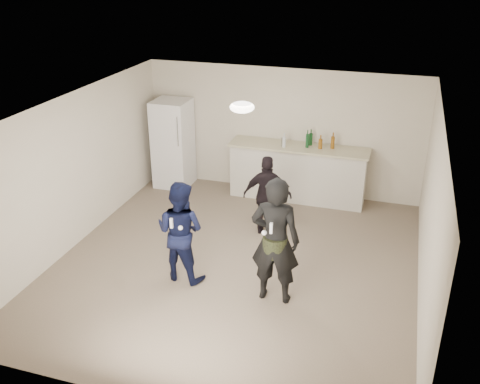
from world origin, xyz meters
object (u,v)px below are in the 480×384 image
(counter, at_px, (298,174))
(shaker, at_px, (283,142))
(man, at_px, (180,231))
(woman, at_px, (275,241))
(fridge, at_px, (173,144))
(spectator, at_px, (267,196))

(counter, bearing_deg, shaker, -164.02)
(man, distance_m, woman, 1.46)
(fridge, relative_size, woman, 0.97)
(man, bearing_deg, counter, -100.68)
(woman, bearing_deg, spectator, -73.37)
(counter, relative_size, woman, 1.40)
(shaker, distance_m, man, 3.30)
(fridge, height_order, man, fridge)
(man, xyz_separation_m, woman, (1.45, -0.12, 0.15))
(spectator, bearing_deg, counter, -108.39)
(shaker, bearing_deg, woman, -78.57)
(counter, relative_size, fridge, 1.44)
(counter, xyz_separation_m, shaker, (-0.29, -0.08, 0.65))
(counter, xyz_separation_m, fridge, (-2.59, -0.07, 0.38))
(fridge, relative_size, man, 1.16)
(shaker, bearing_deg, man, -103.84)
(fridge, xyz_separation_m, woman, (2.97, -3.31, 0.03))
(counter, relative_size, shaker, 15.29)
(fridge, height_order, shaker, fridge)
(fridge, xyz_separation_m, man, (1.52, -3.19, -0.12))
(woman, bearing_deg, man, -5.71)
(counter, xyz_separation_m, man, (-1.08, -3.26, 0.25))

